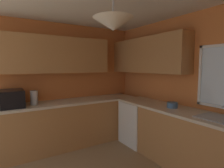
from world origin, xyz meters
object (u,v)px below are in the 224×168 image
Objects in this scene: microwave at (12,98)px; dishwasher at (139,123)px; bowl at (172,105)px; kettle at (34,98)px; sink_assembly at (223,119)px.

dishwasher is at bearing 73.47° from microwave.
microwave is at bearing -106.53° from dishwasher.
kettle is at bearing -127.24° from bowl.
microwave reaches higher than sink_assembly.
microwave is 3.21m from sink_assembly.
dishwasher is at bearing -178.71° from sink_assembly.
dishwasher is at bearing 71.19° from kettle.
dishwasher is 0.96m from bowl.
sink_assembly is (2.26, 1.92, -0.12)m from kettle.
bowl is at bearing 56.87° from microwave.
bowl is at bearing -179.55° from sink_assembly.
dishwasher is 1.77× the size of microwave.
microwave is 0.35m from kettle.
microwave is 0.80× the size of sink_assembly.
kettle is 1.47× the size of bowl.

